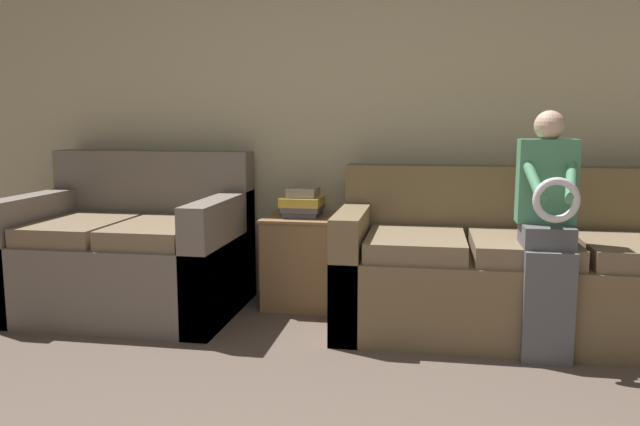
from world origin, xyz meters
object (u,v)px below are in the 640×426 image
object	(u,v)px
couch_side	(133,255)
child_left_seated	(548,224)
book_stack	(303,203)
couch_main	(517,273)
side_shelf	(303,260)

from	to	relation	value
couch_side	child_left_seated	distance (m)	2.48
book_stack	couch_main	bearing A→B (deg)	-12.10
child_left_seated	couch_side	bearing A→B (deg)	171.43
couch_side	book_stack	distance (m)	1.13
couch_side	side_shelf	distance (m)	1.09
couch_side	book_stack	bearing A→B (deg)	15.09
child_left_seated	book_stack	distance (m)	1.53
couch_main	child_left_seated	size ratio (longest dim) A/B	1.63
child_left_seated	side_shelf	world-z (taller)	child_left_seated
couch_side	book_stack	xyz separation A→B (m)	(1.05, 0.28, 0.32)
child_left_seated	book_stack	bearing A→B (deg)	154.94
book_stack	child_left_seated	bearing A→B (deg)	-25.06
couch_main	couch_side	bearing A→B (deg)	-179.94
couch_side	book_stack	size ratio (longest dim) A/B	4.87
side_shelf	book_stack	bearing A→B (deg)	121.75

